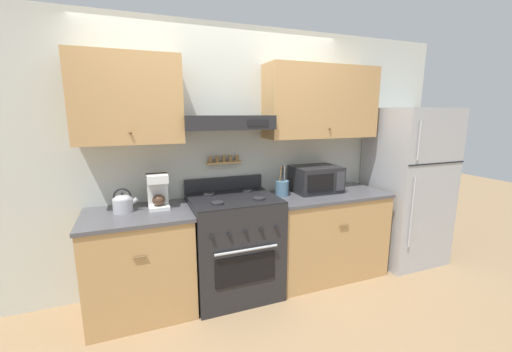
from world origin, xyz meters
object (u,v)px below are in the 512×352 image
coffee_maker (158,191)px  utensil_crock (282,188)px  refrigerator (407,186)px  stove_range (234,245)px  microwave (316,179)px  tea_kettle (123,203)px

coffee_maker → utensil_crock: 1.20m
refrigerator → utensil_crock: bearing=175.9°
stove_range → refrigerator: (2.10, -0.02, 0.40)m
stove_range → coffee_maker: bearing=170.3°
refrigerator → microwave: 1.17m
tea_kettle → utensil_crock: size_ratio=0.67×
utensil_crock → stove_range: bearing=-170.9°
microwave → utensil_crock: 0.41m
refrigerator → utensil_crock: (-1.55, 0.11, 0.09)m
tea_kettle → utensil_crock: bearing=0.0°
tea_kettle → coffee_maker: (0.29, 0.03, 0.07)m
microwave → stove_range: bearing=-173.7°
microwave → utensil_crock: (-0.40, -0.02, -0.06)m
coffee_maker → microwave: bearing=-0.3°
refrigerator → tea_kettle: bearing=177.9°
refrigerator → coffee_maker: size_ratio=5.84×
microwave → tea_kettle: bearing=-179.5°
refrigerator → stove_range: bearing=179.4°
stove_range → coffee_maker: (-0.66, 0.11, 0.57)m
refrigerator → microwave: refrigerator is taller
microwave → coffee_maker: bearing=179.7°
stove_range → tea_kettle: tea_kettle is taller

